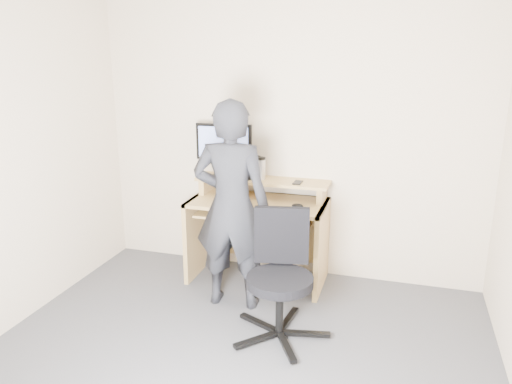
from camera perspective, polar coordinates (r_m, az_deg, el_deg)
The scene contains 13 objects.
ground at distance 3.42m, azimuth -3.72°, elevation -20.51°, with size 3.50×3.50×0.00m, color #48484D.
back_wall at distance 4.50m, azimuth 3.76°, elevation 5.95°, with size 3.50×0.02×2.50m, color beige.
desk at distance 4.52m, azimuth 0.48°, elevation -3.20°, with size 1.20×0.60×0.91m.
monitor at distance 4.50m, azimuth -3.68°, elevation 5.34°, with size 0.51×0.14×0.49m.
external_drive at distance 4.48m, azimuth -0.24°, elevation 2.82°, with size 0.07×0.13×0.20m, color black.
travel_mug at distance 4.46m, azimuth 0.58°, elevation 2.61°, with size 0.08×0.08×0.18m, color #B5B5BA.
smartphone at distance 4.36m, azimuth 4.80°, elevation 1.09°, with size 0.07×0.13×0.01m, color black.
charger at distance 4.48m, azimuth -2.31°, elevation 1.70°, with size 0.04×0.04×0.04m, color black.
headphones at distance 4.55m, azimuth -0.85°, elevation 1.84°, with size 0.16×0.16×0.02m, color silver.
keyboard at distance 4.33m, azimuth -0.41°, elevation -2.40°, with size 0.46×0.18×0.03m, color black.
mouse at distance 4.19m, azimuth 4.76°, elevation -1.59°, with size 0.10×0.06×0.04m, color black.
office_chair at distance 3.64m, azimuth 2.81°, elevation -8.97°, with size 0.72×0.71×0.91m.
person at distance 3.94m, azimuth -2.83°, elevation -1.61°, with size 0.61×0.40×1.69m, color black.
Camera 1 is at (0.98, -2.57, 2.04)m, focal length 35.00 mm.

